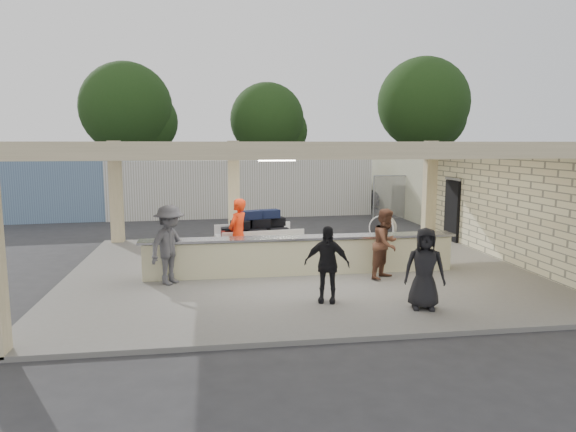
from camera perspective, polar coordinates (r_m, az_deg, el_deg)
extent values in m
plane|color=#2C2C2F|center=(13.97, 1.13, -6.28)|extent=(120.00, 120.00, 0.00)
cube|color=slate|center=(13.96, 1.13, -6.08)|extent=(12.00, 10.00, 0.10)
cube|color=#C6B684|center=(13.53, 1.17, 8.23)|extent=(12.00, 10.00, 0.02)
cube|color=beige|center=(15.79, 23.16, 1.20)|extent=(0.02, 10.00, 3.50)
cube|color=black|center=(18.61, 17.76, 0.57)|extent=(0.10, 0.95, 2.10)
cube|color=#C6B684|center=(18.23, -1.35, 7.27)|extent=(12.00, 0.50, 0.60)
cube|color=#C6B684|center=(8.79, 6.51, 7.24)|extent=(12.00, 0.30, 0.30)
cube|color=#C6B684|center=(18.45, -18.56, 2.50)|extent=(0.40, 0.40, 3.50)
cube|color=#C6B684|center=(18.18, -6.04, 2.80)|extent=(0.40, 0.40, 3.50)
cube|color=#C6B684|center=(19.92, 15.45, 3.02)|extent=(0.40, 0.40, 3.50)
cube|color=white|center=(17.99, -1.25, 6.24)|extent=(1.30, 0.12, 0.06)
cube|color=#FFEABF|center=(16.03, 13.88, 7.88)|extent=(0.55, 0.55, 0.04)
cube|color=#FFEABF|center=(14.20, 16.96, 7.76)|extent=(0.55, 0.55, 0.04)
cube|color=#FFEABF|center=(12.42, 20.94, 7.57)|extent=(0.55, 0.55, 0.04)
cube|color=beige|center=(13.36, 1.49, -4.52)|extent=(8.00, 0.50, 0.90)
cube|color=#B7B7BC|center=(13.26, 1.50, -2.42)|extent=(8.20, 0.58, 0.06)
cube|color=silver|center=(15.28, -3.34, -2.44)|extent=(2.57, 1.75, 0.11)
cylinder|color=black|center=(14.67, -6.52, -4.46)|extent=(0.17, 0.40, 0.38)
cylinder|color=black|center=(15.69, -7.18, -3.65)|extent=(0.17, 0.40, 0.38)
cylinder|color=black|center=(15.10, 0.68, -4.04)|extent=(0.17, 0.40, 0.38)
cylinder|color=black|center=(16.09, -0.42, -3.28)|extent=(0.17, 0.40, 0.38)
cube|color=silver|center=(15.94, -3.92, -1.31)|extent=(2.38, 0.37, 0.29)
cube|color=silver|center=(14.56, -2.70, -2.20)|extent=(2.38, 0.37, 0.29)
cube|color=black|center=(14.82, -5.98, -2.09)|extent=(0.60, 0.44, 0.25)
cube|color=black|center=(14.95, -3.45, -1.97)|extent=(0.60, 0.44, 0.25)
cube|color=black|center=(15.11, -0.97, -1.85)|extent=(0.60, 0.44, 0.25)
cube|color=black|center=(15.38, -6.37, -1.73)|extent=(0.60, 0.44, 0.25)
cube|color=black|center=(15.51, -3.93, -1.61)|extent=(0.60, 0.44, 0.25)
cube|color=black|center=(15.66, -1.53, -1.50)|extent=(0.60, 0.44, 0.25)
cube|color=black|center=(14.91, -5.34, -1.02)|extent=(0.60, 0.44, 0.25)
cube|color=black|center=(15.23, -3.00, -0.80)|extent=(0.60, 0.44, 0.25)
cube|color=black|center=(15.53, -1.44, -0.61)|extent=(0.60, 0.44, 0.25)
cube|color=black|center=(15.41, -4.98, -0.71)|extent=(0.60, 0.44, 0.25)
cube|color=black|center=(15.13, -4.06, 0.12)|extent=(0.60, 0.44, 0.25)
cube|color=black|center=(15.35, -2.04, 0.26)|extent=(0.60, 0.44, 0.25)
cube|color=#590F0C|center=(14.71, -6.28, -2.17)|extent=(0.60, 0.44, 0.25)
cylinder|color=silver|center=(17.56, 10.48, -1.30)|extent=(0.87, 0.79, 0.88)
cylinder|color=black|center=(17.56, 10.48, -1.30)|extent=(0.82, 0.76, 0.79)
cube|color=silver|center=(17.53, 9.54, -2.59)|extent=(0.06, 0.49, 0.29)
cube|color=silver|center=(17.72, 11.35, -2.52)|extent=(0.06, 0.49, 0.29)
imported|color=red|center=(13.87, -5.58, -1.97)|extent=(0.72, 0.79, 1.90)
imported|color=brown|center=(13.05, 10.85, -3.04)|extent=(0.89, 0.85, 1.76)
imported|color=black|center=(10.98, 4.33, -5.35)|extent=(1.03, 0.63, 1.65)
imported|color=#46454A|center=(12.62, -12.99, -3.13)|extent=(1.11, 1.24, 1.92)
imported|color=black|center=(10.86, 14.94, -5.66)|extent=(0.88, 0.55, 1.68)
imported|color=white|center=(28.22, 16.65, 2.07)|extent=(4.78, 2.58, 1.32)
imported|color=white|center=(31.00, 22.35, 2.42)|extent=(4.82, 2.82, 1.43)
imported|color=black|center=(28.86, 7.05, 2.46)|extent=(3.73, 3.71, 1.30)
cube|color=silver|center=(24.98, -5.16, 3.20)|extent=(12.43, 2.99, 2.67)
cube|color=#6A8CA9|center=(25.77, -25.87, 2.60)|extent=(10.56, 3.24, 2.71)
cylinder|color=gray|center=(23.62, 9.49, 2.01)|extent=(0.06, 0.06, 2.00)
cylinder|color=gray|center=(24.31, 13.98, 2.05)|extent=(0.06, 0.06, 2.00)
cylinder|color=gray|center=(25.14, 18.20, 2.08)|extent=(0.06, 0.06, 2.00)
cylinder|color=gray|center=(26.10, 22.13, 2.10)|extent=(0.06, 0.06, 2.00)
cylinder|color=gray|center=(27.17, 25.77, 2.10)|extent=(0.06, 0.06, 2.00)
cylinder|color=gray|center=(28.34, 29.11, 2.10)|extent=(0.06, 0.06, 2.00)
cube|color=gray|center=(26.10, 22.13, 2.10)|extent=(12.00, 0.02, 2.00)
cylinder|color=gray|center=(26.02, 22.25, 4.29)|extent=(12.00, 0.05, 0.05)
cylinder|color=#382619|center=(37.80, -17.30, 5.92)|extent=(0.70, 0.70, 4.50)
sphere|color=black|center=(37.85, -17.54, 11.37)|extent=(6.30, 6.30, 6.30)
sphere|color=black|center=(38.24, -15.53, 10.06)|extent=(4.50, 4.50, 4.50)
cylinder|color=#382619|center=(39.60, -2.31, 6.00)|extent=(0.70, 0.70, 4.00)
sphere|color=black|center=(39.61, -2.33, 10.64)|extent=(5.60, 5.60, 5.60)
sphere|color=black|center=(40.32, -0.70, 9.46)|extent=(4.00, 4.00, 4.00)
cylinder|color=#382619|center=(41.66, 14.60, 6.54)|extent=(0.70, 0.70, 5.00)
sphere|color=black|center=(41.76, 14.80, 12.04)|extent=(7.00, 7.00, 7.00)
sphere|color=black|center=(42.72, 15.93, 10.56)|extent=(5.00, 5.00, 5.00)
cube|color=#B7B691|center=(26.21, 18.26, 3.63)|extent=(6.00, 8.00, 3.20)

